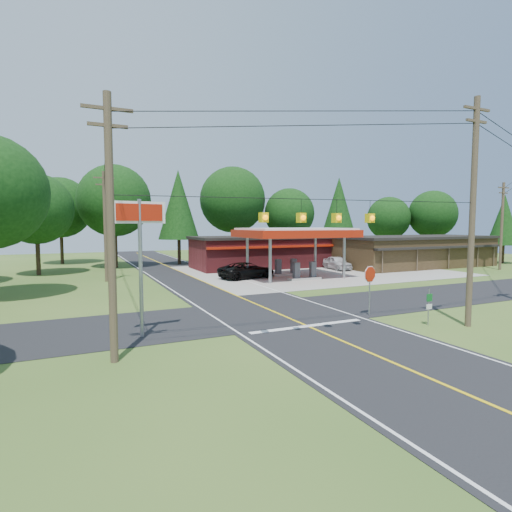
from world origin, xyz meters
name	(u,v)px	position (x,y,z in m)	size (l,w,h in m)	color
ground	(275,313)	(0.00, 0.00, 0.00)	(120.00, 120.00, 0.00)	#34551E
main_highway	(275,312)	(0.00, 0.00, 0.01)	(8.00, 120.00, 0.02)	black
cross_road	(275,312)	(0.00, 0.00, 0.01)	(70.00, 7.00, 0.02)	black
lane_center_yellow	(275,312)	(0.00, 0.00, 0.03)	(0.15, 110.00, 0.00)	yellow
gas_canopy	(295,234)	(9.00, 13.00, 4.27)	(10.60, 7.40, 4.88)	gray
convenience_store	(260,252)	(10.00, 22.98, 1.92)	(16.40, 7.55, 3.80)	maroon
strip_building	(415,251)	(28.00, 15.98, 1.91)	(20.40, 8.75, 3.80)	#332515
utility_pole_near_right	(473,210)	(7.50, -7.00, 5.96)	(1.80, 0.30, 11.50)	#473828
utility_pole_near_left	(111,225)	(-9.50, -5.00, 5.20)	(1.80, 0.30, 10.00)	#473828
utility_pole_far_left	(105,225)	(-8.00, 18.00, 5.20)	(1.80, 0.30, 10.00)	#473828
utility_pole_far_right	(502,225)	(34.00, 9.00, 5.20)	(1.80, 0.30, 10.00)	#473828
utility_pole_north	(107,228)	(-6.50, 35.00, 4.75)	(0.30, 0.30, 9.50)	#473828
overhead_beacons	(319,201)	(-1.00, -6.00, 6.21)	(17.04, 2.04, 1.03)	black
treeline_backdrop	(183,204)	(0.82, 24.01, 7.49)	(70.27, 51.59, 13.30)	#332316
suv_car	(247,270)	(4.50, 14.48, 0.78)	(5.60, 5.60, 1.56)	black
sedan_car	(337,263)	(17.00, 17.00, 0.77)	(4.54, 4.54, 1.55)	silver
big_stop_sign	(140,236)	(-8.00, -2.01, 4.68)	(2.36, 0.33, 6.36)	gray
octagonal_stop_sign	(370,278)	(4.50, -3.01, 2.18)	(0.97, 0.24, 2.89)	gray
route_sign_post	(429,304)	(5.80, -6.02, 1.11)	(0.39, 0.09, 1.89)	gray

